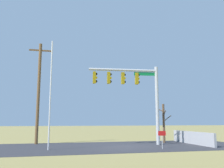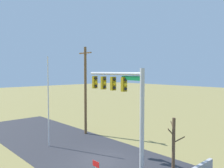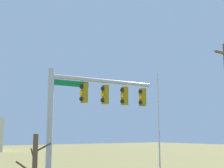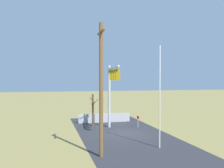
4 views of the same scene
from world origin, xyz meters
name	(u,v)px [view 3 (image 3 of 4)]	position (x,y,z in m)	size (l,w,h in m)	color
signal_mast	(87,109)	(1.37, 0.70, 4.63)	(5.82, 0.83, 6.45)	#B2B5BA
flagpole	(159,129)	(-5.38, -1.22, 3.74)	(0.10, 0.10, 7.48)	silver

